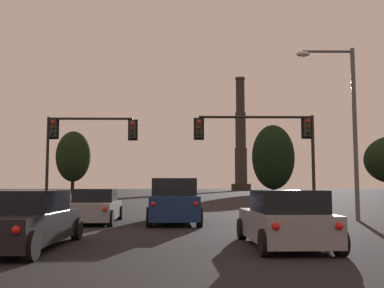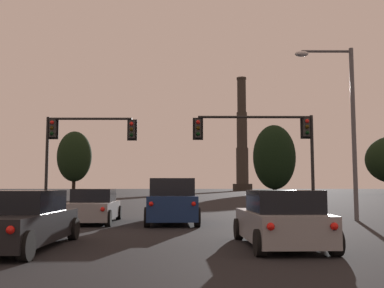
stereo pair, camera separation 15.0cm
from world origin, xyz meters
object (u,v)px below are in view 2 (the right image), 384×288
Objects in this scene: suv_center_lane_front at (172,202)px; traffic_light_overhead_left at (78,139)px; street_lamp at (344,113)px; sedan_left_lane_second at (19,221)px; hatchback_right_lane_second at (281,221)px; traffic_light_overhead_right at (271,137)px; sedan_left_lane_front at (93,207)px; smokestack at (242,146)px.

suv_center_lane_front is 0.89× the size of traffic_light_overhead_left.
sedan_left_lane_second is at bearing -141.40° from street_lamp.
traffic_light_overhead_right is (2.18, 13.11, 3.57)m from hatchback_right_lane_second.
sedan_left_lane_front is at bearing 173.74° from suv_center_lane_front.
suv_center_lane_front is 8.35m from traffic_light_overhead_right.
traffic_light_overhead_right reaches higher than sedan_left_lane_second.
sedan_left_lane_second is 15.13m from street_lamp.
sedan_left_lane_front is 10.73m from traffic_light_overhead_right.
sedan_left_lane_front is at bearing -70.34° from traffic_light_overhead_left.
smokestack is (23.66, 144.52, 15.84)m from sedan_left_lane_front.
suv_center_lane_front is at bearing -170.41° from street_lamp.
smokestack is at bearing 81.58° from hatchback_right_lane_second.
sedan_left_lane_front is at bearing 88.95° from sedan_left_lane_second.
smokestack reaches higher than traffic_light_overhead_left.
sedan_left_lane_second is 16.33m from traffic_light_overhead_right.
sedan_left_lane_second is at bearing -93.90° from sedan_left_lane_front.
traffic_light_overhead_right is (5.23, 5.59, 3.34)m from suv_center_lane_front.
street_lamp is at bearing 59.54° from hatchback_right_lane_second.
suv_center_lane_front is 8.11m from hatchback_right_lane_second.
hatchback_right_lane_second reaches higher than sedan_left_lane_front.
traffic_light_overhead_left is (-5.77, 7.00, 3.37)m from suv_center_lane_front.
hatchback_right_lane_second is (6.40, -7.74, -0.00)m from sedan_left_lane_front.
smokestack is (23.81, 152.48, 15.84)m from sedan_left_lane_second.
traffic_light_overhead_left is at bearing 127.08° from suv_center_lane_front.
sedan_left_lane_second is at bearing -98.88° from smokestack.
sedan_left_lane_second is at bearing -116.81° from suv_center_lane_front.
sedan_left_lane_front is at bearing -99.30° from smokestack.
sedan_left_lane_second is 0.69× the size of traffic_light_overhead_right.
traffic_light_overhead_right is at bearing -96.19° from smokestack.
street_lamp is (11.36, 9.06, 4.22)m from sedan_left_lane_second.
suv_center_lane_front is at bearing 110.11° from hatchback_right_lane_second.
traffic_light_overhead_right is 140.51m from smokestack.
sedan_left_lane_front and sedan_left_lane_second have the same top height.
smokestack is (15.08, 139.15, 12.27)m from traffic_light_overhead_right.
traffic_light_overhead_left is 0.82× the size of traffic_light_overhead_right.
suv_center_lane_front is 0.12× the size of smokestack.
hatchback_right_lane_second is 13.76m from traffic_light_overhead_right.
smokestack is at bearing 77.92° from sedan_left_lane_front.
hatchback_right_lane_second is 0.10× the size of smokestack.
sedan_left_lane_front is at bearing -174.38° from street_lamp.
sedan_left_lane_second is 0.84× the size of traffic_light_overhead_left.
traffic_light_overhead_left is 140.72m from smokestack.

